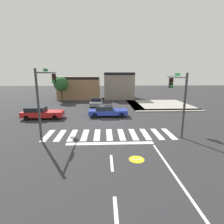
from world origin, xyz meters
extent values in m
plane|color=#2B2B2D|center=(0.00, 0.00, 0.00)|extent=(120.00, 120.00, 0.00)
cube|color=silver|center=(-5.39, -4.50, 0.00)|extent=(0.51, 2.98, 0.01)
cube|color=silver|center=(-4.31, -4.50, 0.00)|extent=(0.51, 2.98, 0.01)
cube|color=silver|center=(-3.23, -4.50, 0.00)|extent=(0.51, 2.98, 0.01)
cube|color=silver|center=(-2.16, -4.50, 0.00)|extent=(0.51, 2.98, 0.01)
cube|color=silver|center=(-1.08, -4.50, 0.00)|extent=(0.51, 2.98, 0.01)
cube|color=silver|center=(0.00, -4.50, 0.00)|extent=(0.51, 2.98, 0.01)
cube|color=silver|center=(1.08, -4.50, 0.00)|extent=(0.51, 2.98, 0.01)
cube|color=silver|center=(2.16, -4.50, 0.00)|extent=(0.51, 2.98, 0.01)
cube|color=silver|center=(3.23, -4.50, 0.00)|extent=(0.51, 2.98, 0.01)
cube|color=silver|center=(4.31, -4.50, 0.00)|extent=(0.51, 2.98, 0.01)
cube|color=silver|center=(5.39, -4.50, 0.00)|extent=(0.51, 2.98, 0.01)
cube|color=white|center=(0.00, -6.50, 0.00)|extent=(6.80, 0.50, 0.01)
cube|color=white|center=(0.00, -9.50, 0.00)|extent=(0.16, 2.00, 0.01)
cube|color=white|center=(0.00, -13.50, 0.00)|extent=(0.16, 2.00, 0.01)
cylinder|color=yellow|center=(1.59, -9.16, 0.00)|extent=(0.98, 0.98, 0.01)
cylinder|color=white|center=(1.37, -9.16, 0.01)|extent=(0.16, 0.16, 0.00)
cylinder|color=white|center=(1.82, -9.16, 0.01)|extent=(0.16, 0.16, 0.00)
cube|color=white|center=(1.59, -9.16, 0.01)|extent=(0.44, 0.04, 0.00)
cube|color=#9E998E|center=(9.00, 5.20, 0.07)|extent=(10.00, 1.60, 0.15)
cube|color=#9E998E|center=(4.80, 10.00, 0.07)|extent=(1.60, 10.00, 0.15)
cube|color=#9E998E|center=(9.00, 10.00, 0.07)|extent=(10.00, 10.00, 0.15)
cube|color=#93704C|center=(-5.75, 18.52, 2.33)|extent=(8.51, 5.03, 4.66)
cube|color=black|center=(-5.75, 16.20, 4.41)|extent=(8.51, 0.50, 0.50)
cube|color=gray|center=(2.67, 18.58, 2.77)|extent=(6.20, 5.16, 5.54)
cube|color=black|center=(2.67, 16.20, 5.29)|extent=(6.20, 0.50, 0.50)
cylinder|color=#383A3D|center=(6.07, -5.57, 2.68)|extent=(0.18, 0.18, 5.37)
cylinder|color=#383A3D|center=(6.07, -3.49, 5.00)|extent=(0.12, 4.15, 0.12)
cube|color=black|center=(6.07, -2.34, 4.43)|extent=(0.32, 0.32, 0.95)
sphere|color=#470A0A|center=(6.07, -2.51, 4.72)|extent=(0.22, 0.22, 0.22)
sphere|color=#4C330C|center=(6.07, -2.51, 4.43)|extent=(0.22, 0.22, 0.22)
sphere|color=#1ED833|center=(6.07, -2.51, 4.13)|extent=(0.22, 0.22, 0.22)
cube|color=#197233|center=(6.07, -3.70, 5.22)|extent=(0.03, 1.10, 0.24)
cylinder|color=#383A3D|center=(-5.50, -5.73, 2.85)|extent=(0.18, 0.18, 5.69)
cylinder|color=#383A3D|center=(-5.50, -3.09, 5.38)|extent=(0.12, 5.28, 0.12)
cube|color=black|center=(-5.50, -0.96, 4.81)|extent=(0.32, 0.32, 0.95)
sphere|color=#470A0A|center=(-5.50, -1.13, 5.10)|extent=(0.22, 0.22, 0.22)
sphere|color=#4C330C|center=(-5.50, -1.13, 4.81)|extent=(0.22, 0.22, 0.22)
sphere|color=#1ED833|center=(-5.50, -1.13, 4.51)|extent=(0.22, 0.22, 0.22)
cube|color=#197233|center=(-5.50, -3.35, 5.60)|extent=(0.03, 1.10, 0.24)
cube|color=red|center=(-7.80, 1.49, 0.59)|extent=(4.74, 1.83, 0.62)
cube|color=black|center=(-8.59, 1.49, 1.16)|extent=(2.23, 1.61, 0.51)
cylinder|color=black|center=(-6.19, 2.30, 0.31)|extent=(0.62, 0.22, 0.62)
cylinder|color=black|center=(-6.19, 0.69, 0.31)|extent=(0.62, 0.22, 0.62)
cylinder|color=black|center=(-9.41, 2.30, 0.31)|extent=(0.62, 0.22, 0.62)
cylinder|color=black|center=(-9.41, 0.69, 0.31)|extent=(0.62, 0.22, 0.62)
cube|color=#23389E|center=(0.02, 2.20, 0.58)|extent=(4.78, 1.85, 0.56)
cube|color=black|center=(-0.42, 2.20, 1.12)|extent=(2.04, 1.62, 0.53)
cylinder|color=black|center=(1.65, 3.01, 0.33)|extent=(0.67, 0.22, 0.67)
cylinder|color=black|center=(1.65, 1.38, 0.33)|extent=(0.67, 0.22, 0.67)
cylinder|color=black|center=(-1.60, 3.01, 0.33)|extent=(0.67, 0.22, 0.67)
cylinder|color=black|center=(-1.60, 1.38, 0.33)|extent=(0.67, 0.22, 0.67)
cube|color=slate|center=(-1.76, 9.25, 0.58)|extent=(1.90, 4.33, 0.59)
cube|color=black|center=(-1.76, 9.50, 1.14)|extent=(1.67, 1.91, 0.53)
cylinder|color=black|center=(-0.92, 7.77, 0.32)|extent=(0.22, 0.65, 0.65)
cylinder|color=black|center=(-2.60, 7.77, 0.32)|extent=(0.22, 0.65, 0.65)
cylinder|color=black|center=(-0.92, 10.72, 0.32)|extent=(0.22, 0.65, 0.65)
cylinder|color=black|center=(-2.60, 10.72, 0.32)|extent=(0.22, 0.65, 0.65)
cylinder|color=#4C3823|center=(-8.50, 14.00, 1.40)|extent=(0.36, 0.36, 2.80)
sphere|color=#235628|center=(-8.50, 14.00, 3.40)|extent=(2.67, 2.67, 2.67)
camera|label=1|loc=(-0.40, -19.15, 5.30)|focal=27.87mm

